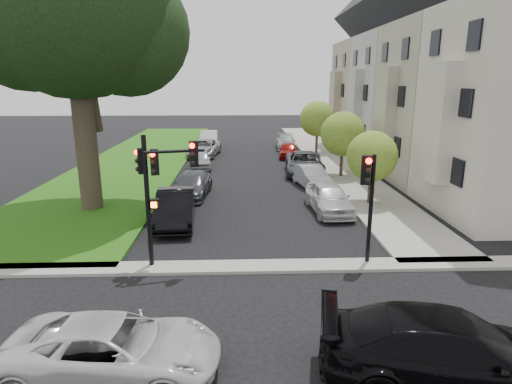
{
  "coord_description": "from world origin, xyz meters",
  "views": [
    {
      "loc": [
        -0.62,
        -11.92,
        6.45
      ],
      "look_at": [
        0.0,
        5.0,
        2.0
      ],
      "focal_mm": 30.0,
      "sensor_mm": 36.0,
      "label": 1
    }
  ],
  "objects_px": {
    "car_parked_2": "(304,163)",
    "car_parked_3": "(288,150)",
    "small_tree_b": "(343,134)",
    "car_parked_9": "(209,139)",
    "traffic_signal_secondary": "(368,189)",
    "car_parked_8": "(204,148)",
    "traffic_signal_main": "(157,178)",
    "car_parked_0": "(329,198)",
    "car_parked_7": "(201,160)",
    "car_parked_5": "(176,208)",
    "car_cross_far": "(452,351)",
    "small_tree_a": "(372,156)",
    "car_cross_near": "(114,348)",
    "car_parked_6": "(192,185)",
    "small_tree_c": "(317,119)",
    "car_parked_4": "(286,142)",
    "car_parked_1": "(311,176)"
  },
  "relations": [
    {
      "from": "small_tree_c",
      "to": "car_parked_4",
      "type": "xyz_separation_m",
      "value": [
        -2.42,
        3.01,
        -2.46
      ]
    },
    {
      "from": "traffic_signal_main",
      "to": "car_parked_2",
      "type": "height_order",
      "value": "traffic_signal_main"
    },
    {
      "from": "small_tree_b",
      "to": "car_parked_2",
      "type": "distance_m",
      "value": 3.4
    },
    {
      "from": "traffic_signal_secondary",
      "to": "car_parked_0",
      "type": "relative_size",
      "value": 0.91
    },
    {
      "from": "car_parked_8",
      "to": "car_parked_9",
      "type": "bearing_deg",
      "value": 96.03
    },
    {
      "from": "car_parked_3",
      "to": "car_parked_9",
      "type": "distance_m",
      "value": 9.58
    },
    {
      "from": "small_tree_b",
      "to": "car_parked_6",
      "type": "bearing_deg",
      "value": -154.91
    },
    {
      "from": "small_tree_b",
      "to": "car_parked_9",
      "type": "distance_m",
      "value": 17.44
    },
    {
      "from": "car_parked_4",
      "to": "car_parked_5",
      "type": "height_order",
      "value": "car_parked_5"
    },
    {
      "from": "car_parked_1",
      "to": "car_parked_4",
      "type": "height_order",
      "value": "car_parked_1"
    },
    {
      "from": "car_parked_5",
      "to": "small_tree_b",
      "type": "bearing_deg",
      "value": 39.4
    },
    {
      "from": "traffic_signal_secondary",
      "to": "car_parked_2",
      "type": "xyz_separation_m",
      "value": [
        0.1,
        15.31,
        -2.02
      ]
    },
    {
      "from": "car_parked_0",
      "to": "car_parked_3",
      "type": "bearing_deg",
      "value": 87.81
    },
    {
      "from": "car_cross_near",
      "to": "car_parked_8",
      "type": "xyz_separation_m",
      "value": [
        -0.33,
        28.66,
        0.05
      ]
    },
    {
      "from": "car_parked_5",
      "to": "car_parked_7",
      "type": "relative_size",
      "value": 1.25
    },
    {
      "from": "car_parked_1",
      "to": "car_parked_5",
      "type": "relative_size",
      "value": 0.84
    },
    {
      "from": "car_cross_near",
      "to": "car_parked_7",
      "type": "distance_m",
      "value": 23.36
    },
    {
      "from": "small_tree_b",
      "to": "car_parked_4",
      "type": "distance_m",
      "value": 13.12
    },
    {
      "from": "small_tree_b",
      "to": "traffic_signal_secondary",
      "type": "relative_size",
      "value": 1.11
    },
    {
      "from": "small_tree_b",
      "to": "small_tree_c",
      "type": "height_order",
      "value": "small_tree_c"
    },
    {
      "from": "small_tree_c",
      "to": "car_cross_far",
      "type": "xyz_separation_m",
      "value": [
        -2.32,
        -30.09,
        -2.31
      ]
    },
    {
      "from": "car_parked_2",
      "to": "small_tree_a",
      "type": "bearing_deg",
      "value": -68.18
    },
    {
      "from": "traffic_signal_main",
      "to": "car_parked_4",
      "type": "bearing_deg",
      "value": 74.93
    },
    {
      "from": "small_tree_b",
      "to": "car_parked_3",
      "type": "xyz_separation_m",
      "value": [
        -2.72,
        7.87,
        -2.32
      ]
    },
    {
      "from": "car_cross_far",
      "to": "car_parked_8",
      "type": "bearing_deg",
      "value": 25.62
    },
    {
      "from": "small_tree_c",
      "to": "car_parked_4",
      "type": "distance_m",
      "value": 4.58
    },
    {
      "from": "car_cross_far",
      "to": "car_parked_0",
      "type": "relative_size",
      "value": 1.28
    },
    {
      "from": "car_cross_near",
      "to": "car_parked_0",
      "type": "bearing_deg",
      "value": -27.66
    },
    {
      "from": "small_tree_b",
      "to": "traffic_signal_secondary",
      "type": "height_order",
      "value": "small_tree_b"
    },
    {
      "from": "small_tree_b",
      "to": "car_parked_9",
      "type": "relative_size",
      "value": 0.93
    },
    {
      "from": "car_parked_0",
      "to": "car_parked_7",
      "type": "xyz_separation_m",
      "value": [
        -7.41,
        11.35,
        -0.1
      ]
    },
    {
      "from": "traffic_signal_main",
      "to": "car_cross_near",
      "type": "xyz_separation_m",
      "value": [
        -0.05,
        -5.73,
        -2.58
      ]
    },
    {
      "from": "car_parked_8",
      "to": "traffic_signal_main",
      "type": "bearing_deg",
      "value": -82.23
    },
    {
      "from": "car_parked_5",
      "to": "car_parked_6",
      "type": "xyz_separation_m",
      "value": [
        0.21,
        4.88,
        -0.12
      ]
    },
    {
      "from": "car_parked_3",
      "to": "car_parked_8",
      "type": "height_order",
      "value": "car_parked_8"
    },
    {
      "from": "traffic_signal_secondary",
      "to": "car_parked_0",
      "type": "distance_m",
      "value": 6.64
    },
    {
      "from": "car_parked_4",
      "to": "car_parked_9",
      "type": "relative_size",
      "value": 0.95
    },
    {
      "from": "car_parked_3",
      "to": "car_parked_6",
      "type": "height_order",
      "value": "car_parked_6"
    },
    {
      "from": "small_tree_a",
      "to": "car_cross_far",
      "type": "bearing_deg",
      "value": -99.52
    },
    {
      "from": "traffic_signal_main",
      "to": "car_parked_3",
      "type": "relative_size",
      "value": 1.25
    },
    {
      "from": "car_cross_near",
      "to": "car_parked_0",
      "type": "xyz_separation_m",
      "value": [
        7.26,
        12.01,
        0.09
      ]
    },
    {
      "from": "car_cross_near",
      "to": "car_parked_0",
      "type": "relative_size",
      "value": 1.09
    },
    {
      "from": "traffic_signal_secondary",
      "to": "car_parked_9",
      "type": "bearing_deg",
      "value": 104.84
    },
    {
      "from": "traffic_signal_secondary",
      "to": "car_parked_8",
      "type": "xyz_separation_m",
      "value": [
        -7.57,
        22.97,
        -2.08
      ]
    },
    {
      "from": "small_tree_a",
      "to": "car_parked_5",
      "type": "bearing_deg",
      "value": -163.99
    },
    {
      "from": "car_parked_8",
      "to": "small_tree_c",
      "type": "bearing_deg",
      "value": 11.61
    },
    {
      "from": "car_parked_1",
      "to": "car_parked_4",
      "type": "distance_m",
      "value": 15.26
    },
    {
      "from": "car_parked_7",
      "to": "small_tree_a",
      "type": "bearing_deg",
      "value": -50.91
    },
    {
      "from": "traffic_signal_main",
      "to": "car_parked_5",
      "type": "bearing_deg",
      "value": 92.29
    },
    {
      "from": "car_parked_2",
      "to": "car_parked_3",
      "type": "distance_m",
      "value": 6.71
    }
  ]
}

